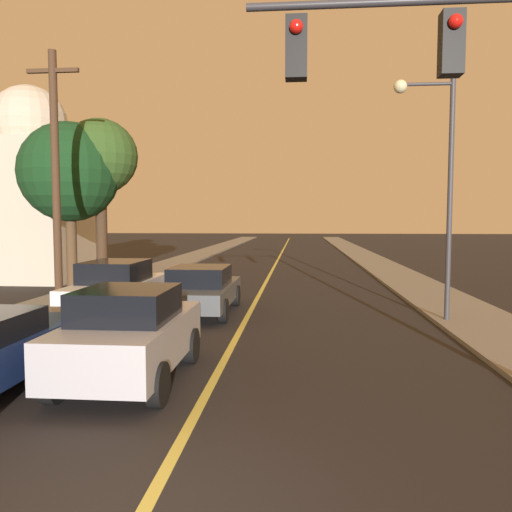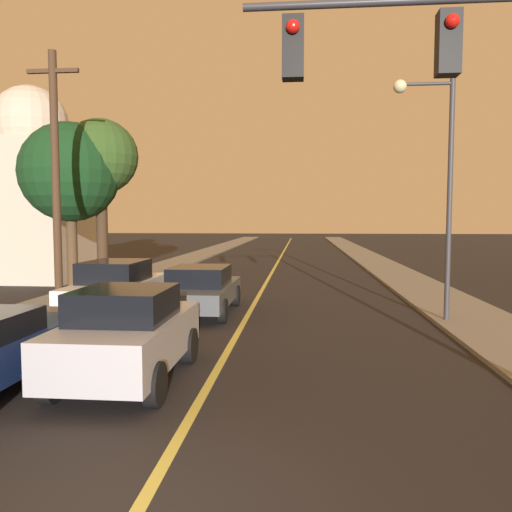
{
  "view_description": "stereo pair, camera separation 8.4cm",
  "coord_description": "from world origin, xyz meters",
  "views": [
    {
      "loc": [
        1.51,
        -4.22,
        2.88
      ],
      "look_at": [
        0.0,
        13.23,
        1.6
      ],
      "focal_mm": 35.0,
      "sensor_mm": 36.0,
      "label": 1
    },
    {
      "loc": [
        1.59,
        -4.21,
        2.88
      ],
      "look_at": [
        0.0,
        13.23,
        1.6
      ],
      "focal_mm": 35.0,
      "sensor_mm": 36.0,
      "label": 2
    }
  ],
  "objects": [
    {
      "name": "road_surface",
      "position": [
        0.0,
        36.0,
        0.01
      ],
      "size": [
        10.5,
        80.0,
        0.01
      ],
      "color": "black",
      "rests_on": "ground"
    },
    {
      "name": "sidewalk_left",
      "position": [
        -6.5,
        36.0,
        0.06
      ],
      "size": [
        2.5,
        80.0,
        0.12
      ],
      "color": "gray",
      "rests_on": "ground"
    },
    {
      "name": "streetlamp_right",
      "position": [
        5.21,
        9.84,
        4.35
      ],
      "size": [
        1.64,
        0.36,
        6.55
      ],
      "color": "#333338",
      "rests_on": "ground"
    },
    {
      "name": "tree_left_near",
      "position": [
        -6.26,
        14.87,
        5.25
      ],
      "size": [
        2.91,
        2.91,
        6.69
      ],
      "color": "#3D2B1C",
      "rests_on": "ground"
    },
    {
      "name": "sidewalk_right",
      "position": [
        6.5,
        36.0,
        0.06
      ],
      "size": [
        2.5,
        80.0,
        0.12
      ],
      "color": "gray",
      "rests_on": "ground"
    },
    {
      "name": "utility_pole_left",
      "position": [
        -5.85,
        10.42,
        4.18
      ],
      "size": [
        1.6,
        0.24,
        7.8
      ],
      "color": "#422D1E",
      "rests_on": "ground"
    },
    {
      "name": "car_outer_lane_second",
      "position": [
        -3.78,
        9.86,
        0.86
      ],
      "size": [
        1.91,
        4.62,
        1.69
      ],
      "color": "white",
      "rests_on": "ground"
    },
    {
      "name": "tree_left_far",
      "position": [
        -7.3,
        14.41,
        4.68
      ],
      "size": [
        3.81,
        3.81,
        6.49
      ],
      "color": "#4C3823",
      "rests_on": "ground"
    },
    {
      "name": "domed_building_left",
      "position": [
        -11.25,
        18.74,
        4.11
      ],
      "size": [
        5.0,
        5.0,
        9.18
      ],
      "color": "#BCB29E",
      "rests_on": "ground"
    },
    {
      "name": "car_near_lane_front",
      "position": [
        -1.47,
        4.26,
        0.86
      ],
      "size": [
        1.89,
        3.82,
        1.69
      ],
      "color": "#A5A8B2",
      "rests_on": "ground"
    },
    {
      "name": "traffic_signal_mast",
      "position": [
        4.03,
        3.35,
        4.52
      ],
      "size": [
        5.03,
        0.42,
        6.14
      ],
      "color": "#333338",
      "rests_on": "ground"
    },
    {
      "name": "car_near_lane_second",
      "position": [
        -1.47,
        10.71,
        0.76
      ],
      "size": [
        2.01,
        4.51,
        1.46
      ],
      "color": "#474C51",
      "rests_on": "ground"
    }
  ]
}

